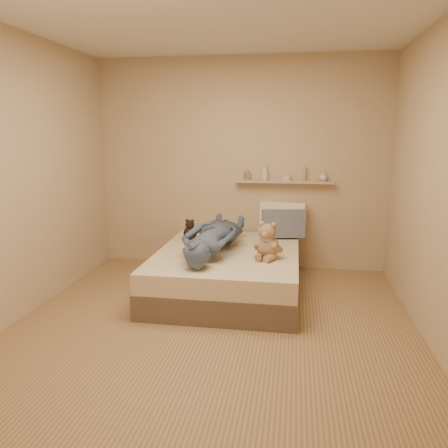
% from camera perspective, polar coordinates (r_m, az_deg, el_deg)
% --- Properties ---
extents(room, '(3.80, 3.80, 3.80)m').
position_cam_1_polar(room, '(3.62, -1.68, 5.67)').
color(room, '#9B7A50').
rests_on(room, ground).
extents(bed, '(1.50, 1.90, 0.45)m').
position_cam_1_polar(bed, '(4.75, 0.55, -6.13)').
color(bed, brown).
rests_on(bed, floor).
extents(game_console, '(0.18, 0.09, 0.06)m').
position_cam_1_polar(game_console, '(4.16, -4.57, -3.36)').
color(game_console, silver).
rests_on(game_console, bed).
extents(teddy_bear, '(0.31, 0.31, 0.38)m').
position_cam_1_polar(teddy_bear, '(4.37, 5.70, -2.52)').
color(teddy_bear, '#A38259').
rests_on(teddy_bear, bed).
extents(dark_plush, '(0.16, 0.16, 0.25)m').
position_cam_1_polar(dark_plush, '(5.15, -4.44, -0.89)').
color(dark_plush, black).
rests_on(dark_plush, bed).
extents(pillow_cream, '(0.59, 0.34, 0.43)m').
position_cam_1_polar(pillow_cream, '(5.40, 7.67, 0.64)').
color(pillow_cream, beige).
rests_on(pillow_cream, bed).
extents(pillow_grey, '(0.53, 0.29, 0.36)m').
position_cam_1_polar(pillow_grey, '(5.26, 7.75, 0.02)').
color(pillow_grey, slate).
rests_on(pillow_grey, bed).
extents(person, '(0.65, 1.52, 0.35)m').
position_cam_1_polar(person, '(4.60, -1.41, -1.51)').
color(person, '#434E6A').
rests_on(person, bed).
extents(wall_shelf, '(1.20, 0.12, 0.03)m').
position_cam_1_polar(wall_shelf, '(5.41, 7.86, 5.48)').
color(wall_shelf, tan).
rests_on(wall_shelf, wall_back).
extents(shelf_bottles, '(1.03, 0.13, 0.19)m').
position_cam_1_polar(shelf_bottles, '(5.40, 8.23, 6.39)').
color(shelf_bottles, silver).
rests_on(shelf_bottles, wall_shelf).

